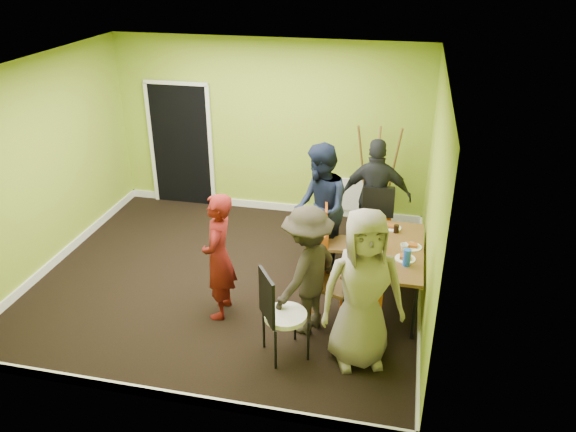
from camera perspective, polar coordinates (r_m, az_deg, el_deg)
name	(u,v)px	position (r m, az deg, el deg)	size (l,w,h in m)	color
ground	(229,279)	(7.59, -5.97, -6.38)	(5.00, 5.00, 0.00)	black
room_walls	(225,211)	(7.16, -6.41, 0.51)	(5.04, 4.54, 2.82)	#99B52E
dining_table	(385,252)	(6.88, 9.84, -3.62)	(0.90, 1.50, 0.75)	black
chair_left_far	(334,237)	(7.38, 4.72, -2.12)	(0.49, 0.48, 1.03)	#C45312
chair_left_near	(327,276)	(6.57, 4.03, -6.09)	(0.52, 0.52, 1.01)	#C45312
chair_back_end	(378,210)	(7.80, 9.09, 0.61)	(0.47, 0.54, 1.05)	#C45312
chair_front_end	(364,311)	(6.16, 7.70, -9.58)	(0.42, 0.42, 0.87)	#C45312
chair_bentwood	(279,311)	(5.96, -0.93, -9.60)	(0.57, 0.57, 1.06)	black
easel	(377,178)	(8.65, 9.01, 3.83)	(0.67, 0.63, 1.67)	brown
plate_near_left	(366,230)	(7.22, 7.95, -1.41)	(0.22, 0.22, 0.01)	white
plate_near_right	(367,261)	(6.54, 8.02, -4.52)	(0.22, 0.22, 0.01)	white
plate_far_back	(392,228)	(7.33, 10.57, -1.18)	(0.22, 0.22, 0.01)	white
plate_far_front	(377,274)	(6.31, 9.02, -5.83)	(0.24, 0.24, 0.01)	white
plate_wall_back	(412,247)	(6.92, 12.46, -3.07)	(0.24, 0.24, 0.01)	white
plate_wall_front	(405,259)	(6.66, 11.82, -4.26)	(0.24, 0.24, 0.01)	white
thermos	(378,241)	(6.76, 9.18, -2.47)	(0.08, 0.08, 0.23)	white
blue_bottle	(407,258)	(6.49, 11.98, -4.15)	(0.08, 0.08, 0.20)	blue
orange_bottle	(376,237)	(7.00, 8.96, -2.09)	(0.03, 0.03, 0.08)	#C45312
glass_mid	(379,232)	(7.09, 9.20, -1.62)	(0.07, 0.07, 0.10)	black
glass_back	(396,229)	(7.21, 10.94, -1.29)	(0.07, 0.07, 0.10)	black
glass_front	(389,263)	(6.45, 10.22, -4.69)	(0.06, 0.06, 0.10)	black
cup_a	(367,250)	(6.67, 8.04, -3.46)	(0.12, 0.12, 0.09)	white
cup_b	(404,247)	(6.81, 11.72, -3.15)	(0.09, 0.09, 0.09)	white
person_standing	(219,257)	(6.56, -7.07, -4.12)	(0.57, 0.37, 1.56)	#5D1110
person_left_far	(320,209)	(7.42, 3.28, 0.72)	(0.86, 0.67, 1.77)	#131A31
person_left_near	(307,271)	(6.25, 1.96, -5.61)	(1.00, 0.58, 1.55)	#2B251C
person_back_end	(376,197)	(7.94, 8.89, 1.91)	(0.99, 0.41, 1.69)	black
person_front_end	(363,290)	(5.78, 7.59, -7.44)	(0.87, 0.56, 1.78)	gray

